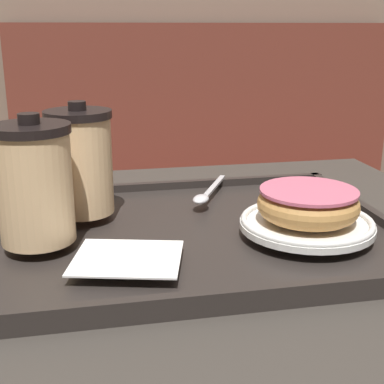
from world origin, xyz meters
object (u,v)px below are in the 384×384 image
Objects in this scene: coffee_cup_front at (34,183)px; donut_chocolate_glazed at (308,203)px; coffee_cup_rear at (81,162)px; spoon at (205,195)px.

donut_chocolate_glazed is (0.32, -0.03, -0.04)m from coffee_cup_front.
coffee_cup_rear is 1.19× the size of donut_chocolate_glazed.
coffee_cup_front is 1.02× the size of spoon.
donut_chocolate_glazed is at bearing -23.64° from coffee_cup_rear.
coffee_cup_rear reaches higher than spoon.
coffee_cup_rear is 1.02× the size of spoon.
donut_chocolate_glazed reaches higher than spoon.
coffee_cup_front is 1.00× the size of coffee_cup_rear.
coffee_cup_rear is at bearing -54.08° from spoon.
donut_chocolate_glazed is 0.86× the size of spoon.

